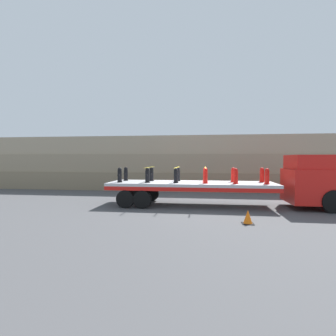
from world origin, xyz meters
name	(u,v)px	position (x,y,z in m)	size (l,w,h in m)	color
ground_plane	(191,205)	(0.00, 0.00, 0.00)	(120.00, 120.00, 0.00)	#474749
rock_cliff	(195,163)	(0.00, 7.37, 2.17)	(60.00, 3.30, 4.34)	#84755B
truck_cab	(315,181)	(6.26, 0.00, 1.38)	(2.56, 2.57, 2.72)	red
flatbed_trailer	(180,187)	(-0.62, 0.00, 1.02)	(8.81, 2.65, 1.26)	#B2B2B7
fire_hydrant_black_near_0	(120,175)	(-3.80, -0.56, 1.64)	(0.28, 0.50, 0.79)	black
fire_hydrant_black_far_0	(126,174)	(-3.80, 0.56, 1.64)	(0.28, 0.50, 0.79)	black
fire_hydrant_black_near_1	(147,175)	(-2.28, -0.56, 1.64)	(0.28, 0.50, 0.79)	black
fire_hydrant_black_far_1	(152,174)	(-2.28, 0.56, 1.64)	(0.28, 0.50, 0.79)	black
fire_hydrant_black_near_2	(176,176)	(-0.76, -0.56, 1.64)	(0.28, 0.50, 0.79)	black
fire_hydrant_black_far_2	(178,174)	(-0.76, 0.56, 1.64)	(0.28, 0.50, 0.79)	black
fire_hydrant_red_near_3	(205,176)	(0.76, -0.56, 1.64)	(0.28, 0.50, 0.79)	red
fire_hydrant_red_far_3	(205,175)	(0.76, 0.56, 1.64)	(0.28, 0.50, 0.79)	red
fire_hydrant_red_near_4	(236,176)	(2.28, -0.56, 1.64)	(0.28, 0.50, 0.79)	red
fire_hydrant_red_far_4	(233,175)	(2.28, 0.56, 1.64)	(0.28, 0.50, 0.79)	red
fire_hydrant_red_near_5	(267,176)	(3.80, -0.56, 1.64)	(0.28, 0.50, 0.79)	red
fire_hydrant_red_far_5	(262,175)	(3.80, 0.56, 1.64)	(0.28, 0.50, 0.79)	red
cargo_strap_rear	(150,167)	(-2.28, 0.00, 2.06)	(0.05, 2.75, 0.01)	yellow
cargo_strap_middle	(177,167)	(-0.76, 0.00, 2.06)	(0.05, 2.75, 0.01)	yellow
cargo_strap_front	(205,167)	(0.76, 0.00, 2.06)	(0.05, 2.75, 0.01)	yellow
traffic_cone	(248,217)	(2.37, -3.74, 0.26)	(0.45, 0.45, 0.54)	black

